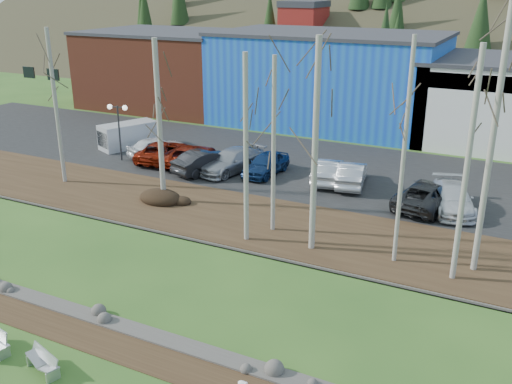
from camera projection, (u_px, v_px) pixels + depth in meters
The scene contains 31 objects.
dirt_strip at pixel (135, 350), 20.50m from camera, with size 80.00×1.80×0.03m, color #382616.
near_bank_rocks at pixel (151, 336), 21.35m from camera, with size 80.00×0.80×0.50m, color #47423D, non-canonical shape.
river at pixel (208, 287), 24.79m from camera, with size 80.00×8.00×0.90m, color black, non-canonical shape.
far_bank_rocks at pixel (251, 250), 28.23m from camera, with size 80.00×0.80×0.46m, color #47423D, non-canonical shape.
far_bank at pixel (278, 225), 30.89m from camera, with size 80.00×7.00×0.15m, color #382616.
parking_lot at pixel (340, 172), 39.70m from camera, with size 80.00×14.00×0.14m, color black.
building_brick at pixel (168, 69), 60.21m from camera, with size 16.32×12.24×7.80m.
building_blue at pixel (329, 78), 52.56m from camera, with size 20.40×12.24×8.30m.
bench_damaged at pixel (44, 362), 19.32m from camera, with size 1.69×0.96×0.72m.
seagull at pixel (243, 384), 18.56m from camera, with size 0.42×0.20×0.30m.
dirt_mound at pixel (160, 197), 34.05m from camera, with size 2.69×1.90×0.53m, color black.
birch_0 at pixel (56, 108), 35.87m from camera, with size 0.25×0.25×9.79m.
birch_1 at pixel (159, 123), 32.66m from camera, with size 0.31×0.31×9.49m.
birch_2 at pixel (246, 151), 27.51m from camera, with size 0.25×0.25×9.35m.
birch_3 at pixel (274, 147), 28.70m from camera, with size 0.23×0.23×9.07m.
birch_4 at pixel (404, 155), 25.10m from camera, with size 0.20×0.20×10.32m.
birch_5 at pixel (315, 148), 26.40m from camera, with size 0.30×0.30×10.19m.
birch_6 at pixel (467, 169), 23.54m from camera, with size 0.25×0.25×10.15m.
birch_7 at pixel (493, 138), 23.93m from camera, with size 0.27×0.27×12.30m.
street_lamp at pixel (118, 117), 40.94m from camera, with size 1.56×0.55×4.13m.
car_0 at pixel (157, 147), 42.67m from camera, with size 1.79×4.45×1.52m, color white.
car_1 at pixel (205, 161), 39.08m from camera, with size 1.67×4.80×1.58m, color black.
car_2 at pixel (190, 155), 40.75m from camera, with size 2.37×5.14×1.43m, color maroon.
car_3 at pixel (232, 161), 39.23m from camera, with size 2.19×5.38×1.56m, color #95979C.
car_4 at pixel (266, 164), 38.66m from camera, with size 1.78×4.42×1.51m, color navy.
car_5 at pixel (328, 170), 37.27m from camera, with size 1.61×4.60×1.52m, color #B7B7B9.
car_6 at pixel (427, 195), 33.00m from camera, with size 2.55×5.54×1.54m, color #262729.
car_7 at pixel (452, 198), 32.55m from camera, with size 2.08×5.11×1.48m, color silver.
car_8 at pixel (352, 174), 36.59m from camera, with size 1.61×4.60×1.52m, color #B7B7B9.
car_9 at pixel (163, 151), 41.74m from camera, with size 2.37×5.14×1.43m, color maroon.
van_grey at pixel (126, 136), 44.92m from camera, with size 3.47×4.81×1.94m.
Camera 1 is at (11.64, -11.38, 12.45)m, focal length 40.00 mm.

